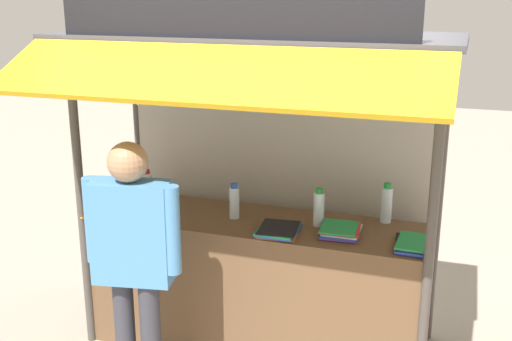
% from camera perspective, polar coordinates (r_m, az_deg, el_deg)
% --- Properties ---
extents(stall_counter, '(2.29, 0.64, 0.95)m').
position_cam_1_polar(stall_counter, '(4.40, -0.00, -10.33)').
color(stall_counter, brown).
rests_on(stall_counter, ground).
extents(stall_structure, '(2.49, 1.55, 2.53)m').
position_cam_1_polar(stall_structure, '(4.16, 0.57, 3.67)').
color(stall_structure, '#4C4742').
rests_on(stall_structure, ground).
extents(water_bottle_far_right, '(0.07, 0.07, 0.25)m').
position_cam_1_polar(water_bottle_far_right, '(4.58, -9.88, -1.52)').
color(water_bottle_far_right, silver).
rests_on(water_bottle_far_right, stall_counter).
extents(water_bottle_right, '(0.08, 0.08, 0.27)m').
position_cam_1_polar(water_bottle_right, '(4.23, 11.79, -3.00)').
color(water_bottle_right, silver).
rests_on(water_bottle_right, stall_counter).
extents(water_bottle_mid_right, '(0.07, 0.07, 0.26)m').
position_cam_1_polar(water_bottle_mid_right, '(4.11, 5.75, -3.45)').
color(water_bottle_mid_right, silver).
rests_on(water_bottle_mid_right, stall_counter).
extents(water_bottle_front_left, '(0.07, 0.07, 0.25)m').
position_cam_1_polar(water_bottle_front_left, '(4.23, -1.97, -2.86)').
color(water_bottle_front_left, silver).
rests_on(water_bottle_front_left, stall_counter).
extents(magazine_stack_far_left, '(0.27, 0.33, 0.04)m').
position_cam_1_polar(magazine_stack_far_left, '(4.00, 2.07, -5.44)').
color(magazine_stack_far_left, orange).
rests_on(magazine_stack_far_left, stall_counter).
extents(magazine_stack_back_right, '(0.26, 0.29, 0.06)m').
position_cam_1_polar(magazine_stack_back_right, '(4.00, 7.71, -5.46)').
color(magazine_stack_back_right, black).
rests_on(magazine_stack_back_right, stall_counter).
extents(magazine_stack_left, '(0.24, 0.31, 0.05)m').
position_cam_1_polar(magazine_stack_left, '(3.89, 14.27, -6.56)').
color(magazine_stack_left, blue).
rests_on(magazine_stack_left, stall_counter).
extents(magazine_stack_center, '(0.26, 0.31, 0.04)m').
position_cam_1_polar(magazine_stack_center, '(4.43, -13.36, -3.67)').
color(magazine_stack_center, yellow).
rests_on(magazine_stack_center, stall_counter).
extents(banana_bunch_inner_left, '(0.10, 0.09, 0.29)m').
position_cam_1_polar(banana_bunch_inner_left, '(3.84, -10.46, 6.90)').
color(banana_bunch_inner_left, '#332D23').
extents(banana_bunch_leftmost, '(0.09, 0.09, 0.27)m').
position_cam_1_polar(banana_bunch_leftmost, '(3.64, -3.93, 6.76)').
color(banana_bunch_leftmost, '#332D23').
extents(banana_bunch_rightmost, '(0.09, 0.09, 0.24)m').
position_cam_1_polar(banana_bunch_rightmost, '(3.38, 11.90, 6.11)').
color(banana_bunch_rightmost, '#332D23').
extents(vendor_person, '(0.62, 0.28, 1.62)m').
position_cam_1_polar(vendor_person, '(3.76, -11.15, -7.05)').
color(vendor_person, '#383842').
rests_on(vendor_person, ground).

